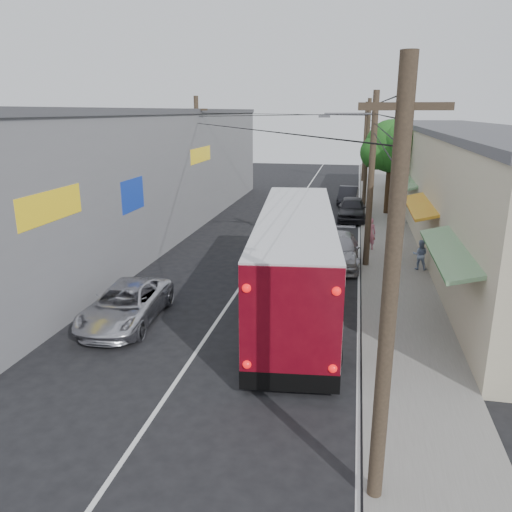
{
  "coord_description": "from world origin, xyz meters",
  "views": [
    {
      "loc": [
        4.53,
        -10.16,
        7.14
      ],
      "look_at": [
        0.86,
        8.2,
        1.67
      ],
      "focal_mm": 35.0,
      "sensor_mm": 36.0,
      "label": 1
    }
  ],
  "objects": [
    {
      "name": "sidewalk",
      "position": [
        6.5,
        20.0,
        0.06
      ],
      "size": [
        3.0,
        80.0,
        0.12
      ],
      "primitive_type": "cube",
      "color": "slate",
      "rests_on": "ground"
    },
    {
      "name": "parked_car_far",
      "position": [
        4.01,
        29.69,
        0.68
      ],
      "size": [
        1.66,
        4.22,
        1.37
      ],
      "primitive_type": "imported",
      "rotation": [
        0.0,
        0.0,
        -0.05
      ],
      "color": "black",
      "rests_on": "ground"
    },
    {
      "name": "street_tree",
      "position": [
        6.87,
        26.02,
        4.67
      ],
      "size": [
        4.4,
        4.0,
        6.6
      ],
      "color": "#3F2B19",
      "rests_on": "ground"
    },
    {
      "name": "coach_bus",
      "position": [
        2.5,
        7.41,
        1.87
      ],
      "size": [
        3.88,
        12.72,
        3.61
      ],
      "rotation": [
        0.0,
        0.0,
        0.1
      ],
      "color": "silver",
      "rests_on": "ground"
    },
    {
      "name": "building_left",
      "position": [
        -8.5,
        18.0,
        3.65
      ],
      "size": [
        7.2,
        36.0,
        7.25
      ],
      "color": "gray",
      "rests_on": "ground"
    },
    {
      "name": "ground",
      "position": [
        0.0,
        0.0,
        0.0
      ],
      "size": [
        120.0,
        120.0,
        0.0
      ],
      "primitive_type": "plane",
      "color": "black",
      "rests_on": "ground"
    },
    {
      "name": "pedestrian_far",
      "position": [
        7.6,
        12.76,
        0.82
      ],
      "size": [
        0.73,
        0.6,
        1.39
      ],
      "primitive_type": "imported",
      "rotation": [
        0.0,
        0.0,
        3.03
      ],
      "color": "#8499C0",
      "rests_on": "sidewalk"
    },
    {
      "name": "building_right",
      "position": [
        10.99,
        22.0,
        3.15
      ],
      "size": [
        7.09,
        40.0,
        6.25
      ],
      "color": "beige",
      "rests_on": "ground"
    },
    {
      "name": "parked_car_mid",
      "position": [
        4.37,
        23.62,
        0.78
      ],
      "size": [
        1.87,
        4.57,
        1.55
      ],
      "primitive_type": "imported",
      "rotation": [
        0.0,
        0.0,
        0.01
      ],
      "color": "#232327",
      "rests_on": "ground"
    },
    {
      "name": "jeepney",
      "position": [
        -3.07,
        4.79,
        0.66
      ],
      "size": [
        2.46,
        4.88,
        1.32
      ],
      "primitive_type": "imported",
      "rotation": [
        0.0,
        0.0,
        0.06
      ],
      "color": "silver",
      "rests_on": "ground"
    },
    {
      "name": "pedestrian_near",
      "position": [
        5.4,
        15.86,
        0.96
      ],
      "size": [
        0.65,
        0.45,
        1.69
      ],
      "primitive_type": "imported",
      "rotation": [
        0.0,
        0.0,
        3.06
      ],
      "color": "#D4708D",
      "rests_on": "sidewalk"
    },
    {
      "name": "parked_suv",
      "position": [
        3.86,
        13.22,
        0.72
      ],
      "size": [
        2.16,
        5.02,
        1.44
      ],
      "primitive_type": "imported",
      "rotation": [
        0.0,
        0.0,
        0.03
      ],
      "color": "#A19FA7",
      "rests_on": "ground"
    },
    {
      "name": "utility_poles",
      "position": [
        3.13,
        20.33,
        4.13
      ],
      "size": [
        11.8,
        45.28,
        8.0
      ],
      "color": "#473828",
      "rests_on": "ground"
    }
  ]
}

